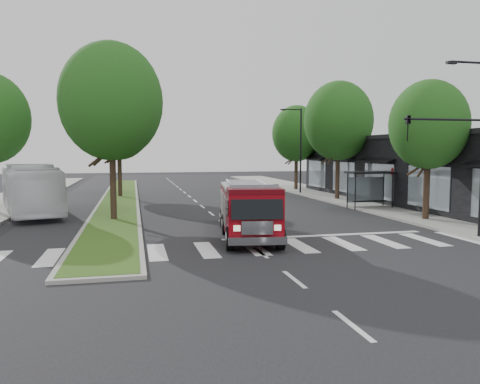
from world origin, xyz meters
name	(u,v)px	position (x,y,z in m)	size (l,w,h in m)	color
ground	(238,235)	(0.00, 0.00, 0.00)	(140.00, 140.00, 0.00)	black
sidewalk_right	(372,204)	(12.50, 10.00, 0.07)	(5.00, 80.00, 0.15)	gray
median	(120,199)	(-6.00, 18.00, 0.08)	(3.00, 50.00, 0.15)	gray
storefront_row	(427,171)	(17.00, 10.00, 2.50)	(8.00, 30.00, 5.00)	black
bus_shelter	(369,180)	(11.20, 8.15, 2.04)	(3.20, 1.60, 2.61)	black
tree_right_near	(429,125)	(11.50, 2.00, 5.51)	(4.40, 4.40, 8.05)	black
tree_right_mid	(338,121)	(11.50, 14.00, 6.49)	(5.60, 5.60, 9.72)	black
tree_right_far	(296,134)	(11.50, 24.00, 5.84)	(5.00, 5.00, 8.73)	black
tree_median_near	(111,102)	(-6.00, 6.00, 6.81)	(5.80, 5.80, 10.16)	black
tree_median_far	(119,122)	(-6.00, 20.00, 6.49)	(5.60, 5.60, 9.72)	black
streetlight_right_near	(467,137)	(9.61, -3.50, 4.67)	(4.08, 0.22, 8.00)	black
streetlight_right_far	(299,146)	(10.35, 20.00, 4.48)	(2.11, 0.20, 8.00)	black
fire_engine	(248,210)	(0.35, -0.51, 1.28)	(3.34, 7.93, 2.66)	#51040A
city_bus	(30,189)	(-11.39, 10.77, 1.61)	(2.70, 11.55, 3.22)	white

